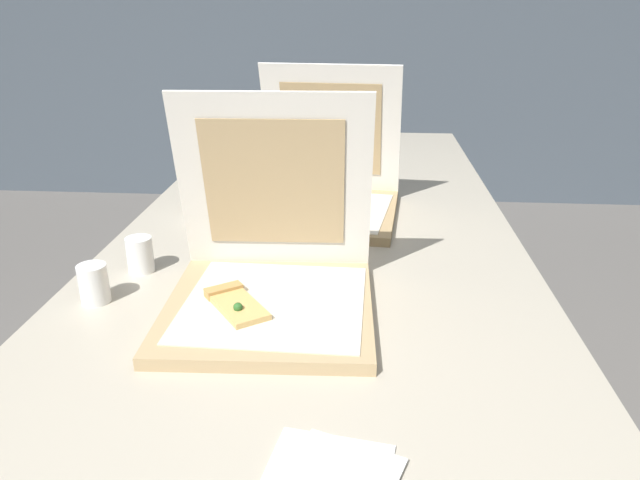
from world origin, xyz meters
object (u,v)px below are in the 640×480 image
table (317,252)px  pizza_box_front (269,279)px  cup_white_near_center (140,255)px  cup_white_far (243,171)px  napkin_pile (331,479)px  pizza_box_middle (326,193)px  cup_white_mid (198,203)px  cup_white_near_left (94,284)px

table → pizza_box_front: size_ratio=6.31×
table → cup_white_near_center: cup_white_near_center is taller
cup_white_far → napkin_pile: size_ratio=0.41×
pizza_box_middle → cup_white_far: 0.37m
cup_white_mid → cup_white_far: bearing=79.9°
cup_white_mid → napkin_pile: size_ratio=0.41×
table → cup_white_far: 0.49m
pizza_box_middle → cup_white_near_center: (-0.35, -0.39, -0.02)m
cup_white_mid → napkin_pile: bearing=-65.9°
table → pizza_box_middle: 0.19m
pizza_box_middle → cup_white_mid: bearing=-164.4°
cup_white_far → cup_white_near_left: same height
cup_white_near_left → napkin_pile: (0.45, -0.40, -0.03)m
table → pizza_box_middle: (0.01, 0.16, 0.10)m
pizza_box_middle → cup_white_mid: 0.33m
cup_white_near_left → cup_white_mid: size_ratio=1.00×
cup_white_near_center → cup_white_near_left: size_ratio=1.00×
napkin_pile → cup_white_near_center: bearing=127.8°
table → napkin_pile: size_ratio=13.19×
table → cup_white_near_left: bearing=-136.3°
cup_white_near_left → cup_white_near_center: bearing=74.9°
cup_white_near_left → cup_white_mid: bearing=81.9°
cup_white_near_left → cup_white_mid: (0.07, 0.46, 0.00)m
cup_white_near_center → napkin_pile: cup_white_near_center is taller
cup_white_near_center → cup_white_far: (0.08, 0.64, 0.00)m
cup_white_near_center → cup_white_mid: 0.33m
cup_white_near_center → napkin_pile: 0.68m
pizza_box_front → napkin_pile: 0.43m
cup_white_near_center → cup_white_near_left: (-0.04, -0.14, 0.00)m
cup_white_far → cup_white_near_left: 0.78m
pizza_box_middle → cup_white_far: bearing=141.8°
pizza_box_front → napkin_pile: bearing=-74.0°
napkin_pile → cup_white_mid: bearing=114.1°
table → pizza_box_front: pizza_box_front is taller
table → cup_white_near_center: bearing=-146.6°
cup_white_near_center → cup_white_far: size_ratio=1.00×
cup_white_far → napkin_pile: (0.33, -1.18, -0.03)m
cup_white_mid → cup_white_near_center: bearing=-95.2°
table → napkin_pile: (0.08, -0.76, 0.05)m
pizza_box_front → cup_white_near_left: size_ratio=5.15×
cup_white_near_center → napkin_pile: size_ratio=0.41×
table → cup_white_near_left: cup_white_near_left is taller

